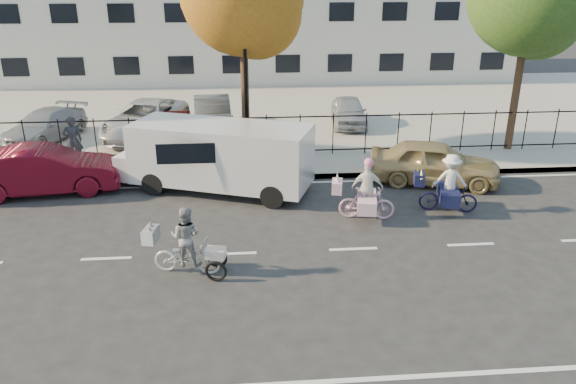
{
  "coord_description": "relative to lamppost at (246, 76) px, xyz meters",
  "views": [
    {
      "loc": [
        0.37,
        -12.2,
        6.5
      ],
      "look_at": [
        1.47,
        1.2,
        1.1
      ],
      "focal_mm": 35.0,
      "sensor_mm": 36.0,
      "label": 1
    }
  ],
  "objects": [
    {
      "name": "bull_bike",
      "position": [
        5.59,
        -4.68,
        -2.43
      ],
      "size": [
        1.88,
        1.31,
        1.7
      ],
      "rotation": [
        0.0,
        0.0,
        1.34
      ],
      "color": "black",
      "rests_on": "ground"
    },
    {
      "name": "building",
      "position": [
        -0.5,
        18.2,
        -0.11
      ],
      "size": [
        34.0,
        10.0,
        6.0
      ],
      "primitive_type": "cube",
      "color": "silver",
      "rests_on": "ground"
    },
    {
      "name": "pedestrian",
      "position": [
        -5.94,
        -0.06,
        -2.11
      ],
      "size": [
        0.74,
        0.62,
        1.71
      ],
      "primitive_type": "imported",
      "rotation": [
        0.0,
        0.0,
        3.55
      ],
      "color": "black",
      "rests_on": "sidewalk"
    },
    {
      "name": "lamppost",
      "position": [
        0.0,
        0.0,
        0.0
      ],
      "size": [
        0.36,
        0.36,
        4.33
      ],
      "color": "black",
      "rests_on": "sidewalk"
    },
    {
      "name": "red_sedan",
      "position": [
        -6.22,
        -2.3,
        -2.38
      ],
      "size": [
        4.61,
        2.16,
        1.46
      ],
      "primitive_type": "imported",
      "rotation": [
        0.0,
        0.0,
        1.71
      ],
      "color": "#5A0A19",
      "rests_on": "ground"
    },
    {
      "name": "lot_car_b",
      "position": [
        -4.03,
        3.31,
        -2.27
      ],
      "size": [
        3.35,
        5.38,
        1.39
      ],
      "primitive_type": "imported",
      "rotation": [
        0.0,
        0.0,
        -0.22
      ],
      "color": "silver",
      "rests_on": "parking_lot"
    },
    {
      "name": "sidewalk",
      "position": [
        -0.5,
        -0.7,
        -3.04
      ],
      "size": [
        60.0,
        2.2,
        0.15
      ],
      "primitive_type": "cube",
      "color": "#A8A399",
      "rests_on": "ground"
    },
    {
      "name": "lot_car_d",
      "position": [
        4.41,
        4.35,
        -2.37
      ],
      "size": [
        1.7,
        3.58,
        1.18
      ],
      "primitive_type": "imported",
      "rotation": [
        0.0,
        0.0,
        -0.09
      ],
      "color": "#A7A8AE",
      "rests_on": "parking_lot"
    },
    {
      "name": "white_van",
      "position": [
        -0.93,
        -2.55,
        -1.95
      ],
      "size": [
        6.41,
        3.76,
        2.1
      ],
      "rotation": [
        0.0,
        0.0,
        -0.36
      ],
      "color": "white",
      "rests_on": "ground"
    },
    {
      "name": "road_markings",
      "position": [
        -0.5,
        -6.8,
        -3.11
      ],
      "size": [
        60.0,
        9.52,
        0.01
      ],
      "primitive_type": null,
      "color": "silver",
      "rests_on": "ground"
    },
    {
      "name": "curb",
      "position": [
        -0.5,
        -1.75,
        -3.04
      ],
      "size": [
        60.0,
        0.1,
        0.15
      ],
      "primitive_type": "cube",
      "color": "#A8A399",
      "rests_on": "ground"
    },
    {
      "name": "tree_east",
      "position": [
        9.93,
        0.56,
        2.34
      ],
      "size": [
        4.25,
        4.25,
        7.79
      ],
      "color": "#442D1D",
      "rests_on": "ground"
    },
    {
      "name": "zebra_trike",
      "position": [
        -1.49,
        -7.6,
        -2.49
      ],
      "size": [
        1.89,
        0.98,
        1.61
      ],
      "rotation": [
        0.0,
        0.0,
        1.36
      ],
      "color": "silver",
      "rests_on": "ground"
    },
    {
      "name": "lot_car_c",
      "position": [
        -1.39,
        3.85,
        -2.27
      ],
      "size": [
        1.79,
        4.3,
        1.38
      ],
      "primitive_type": "imported",
      "rotation": [
        0.0,
        0.0,
        0.08
      ],
      "color": "#4E5256",
      "rests_on": "parking_lot"
    },
    {
      "name": "street_sign",
      "position": [
        -2.35,
        0.0,
        -1.7
      ],
      "size": [
        0.85,
        0.06,
        1.8
      ],
      "color": "black",
      "rests_on": "sidewalk"
    },
    {
      "name": "lot_car_a",
      "position": [
        -7.87,
        2.96,
        -2.37
      ],
      "size": [
        2.92,
        4.39,
        1.18
      ],
      "primitive_type": "imported",
      "rotation": [
        0.0,
        0.0,
        -0.34
      ],
      "color": "#A0A3A7",
      "rests_on": "parking_lot"
    },
    {
      "name": "unicorn_bike",
      "position": [
        3.16,
        -5.01,
        -2.46
      ],
      "size": [
        1.79,
        1.27,
        1.77
      ],
      "rotation": [
        0.0,
        0.0,
        1.37
      ],
      "color": "#E9B1C3",
      "rests_on": "ground"
    },
    {
      "name": "iron_fence",
      "position": [
        -0.5,
        0.4,
        -2.21
      ],
      "size": [
        58.0,
        0.06,
        1.5
      ],
      "primitive_type": null,
      "color": "black",
      "rests_on": "sidewalk"
    },
    {
      "name": "parking_lot",
      "position": [
        -0.5,
        8.2,
        -3.04
      ],
      "size": [
        60.0,
        15.6,
        0.15
      ],
      "primitive_type": "cube",
      "color": "#A8A399",
      "rests_on": "ground"
    },
    {
      "name": "gold_sedan",
      "position": [
        5.93,
        -2.46,
        -2.41
      ],
      "size": [
        4.4,
        2.71,
        1.4
      ],
      "primitive_type": "imported",
      "rotation": [
        0.0,
        0.0,
        1.29
      ],
      "color": "tan",
      "rests_on": "ground"
    },
    {
      "name": "ground",
      "position": [
        -0.5,
        -6.8,
        -3.11
      ],
      "size": [
        120.0,
        120.0,
        0.0
      ],
      "primitive_type": "plane",
      "color": "#333334"
    }
  ]
}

